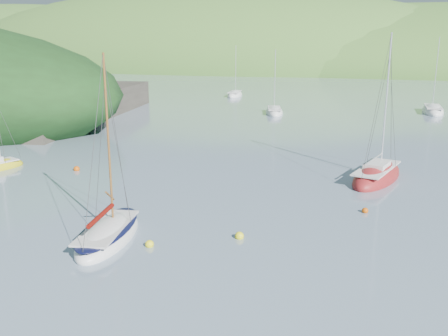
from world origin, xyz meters
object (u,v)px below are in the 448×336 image
(sloop_red, at_px, (377,177))
(distant_sloop_c, at_px, (235,95))
(distant_sloop_a, at_px, (274,112))
(distant_sloop_b, at_px, (433,111))
(daysailer_white, at_px, (108,235))

(sloop_red, distance_m, distant_sloop_c, 56.75)
(sloop_red, bearing_deg, distant_sloop_a, 130.13)
(distant_sloop_a, height_order, distant_sloop_c, distant_sloop_c)
(sloop_red, bearing_deg, distant_sloop_b, 95.01)
(sloop_red, bearing_deg, daysailer_white, -114.05)
(sloop_red, xyz_separation_m, distant_sloop_c, (-27.50, 49.64, -0.05))
(daysailer_white, xyz_separation_m, distant_sloop_c, (-14.73, 66.29, -0.06))
(distant_sloop_a, xyz_separation_m, distant_sloop_b, (21.13, 8.24, 0.02))
(distant_sloop_a, bearing_deg, distant_sloop_c, 106.54)
(daysailer_white, relative_size, distant_sloop_b, 0.90)
(distant_sloop_a, height_order, distant_sloop_b, distant_sloop_b)
(distant_sloop_b, bearing_deg, daysailer_white, -110.80)
(sloop_red, xyz_separation_m, distant_sloop_b, (5.74, 38.82, -0.03))
(sloop_red, distance_m, distant_sloop_b, 39.25)
(daysailer_white, distance_m, distant_sloop_b, 58.49)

